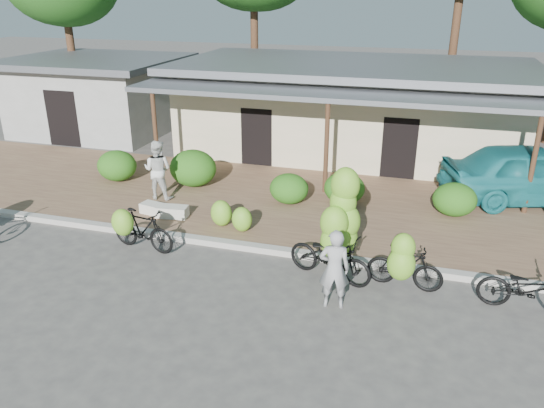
{
  "coord_description": "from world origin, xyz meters",
  "views": [
    {
      "loc": [
        2.78,
        -8.8,
        5.88
      ],
      "look_at": [
        -0.49,
        2.15,
        1.2
      ],
      "focal_mm": 35.0,
      "sensor_mm": 36.0,
      "label": 1
    }
  ],
  "objects_px": {
    "vendor": "(334,269)",
    "bystander": "(158,170)",
    "bike_left": "(140,229)",
    "bike_right": "(404,265)",
    "sack_far": "(154,209)",
    "bike_far_right": "(530,289)",
    "bike_center": "(336,237)",
    "sack_near": "(172,212)",
    "teal_van": "(532,174)"
  },
  "relations": [
    {
      "from": "bike_left",
      "to": "teal_van",
      "type": "height_order",
      "value": "teal_van"
    },
    {
      "from": "vendor",
      "to": "sack_far",
      "type": "bearing_deg",
      "value": -37.96
    },
    {
      "from": "vendor",
      "to": "bystander",
      "type": "relative_size",
      "value": 0.95
    },
    {
      "from": "bike_center",
      "to": "sack_near",
      "type": "height_order",
      "value": "bike_center"
    },
    {
      "from": "bike_right",
      "to": "teal_van",
      "type": "bearing_deg",
      "value": -22.03
    },
    {
      "from": "bike_left",
      "to": "sack_near",
      "type": "xyz_separation_m",
      "value": [
        -0.1,
        1.83,
        -0.31
      ]
    },
    {
      "from": "bystander",
      "to": "bike_far_right",
      "type": "bearing_deg",
      "value": 160.15
    },
    {
      "from": "sack_near",
      "to": "bystander",
      "type": "relative_size",
      "value": 0.49
    },
    {
      "from": "bike_left",
      "to": "bike_right",
      "type": "relative_size",
      "value": 1.08
    },
    {
      "from": "teal_van",
      "to": "bike_left",
      "type": "bearing_deg",
      "value": 104.6
    },
    {
      "from": "bike_right",
      "to": "sack_near",
      "type": "relative_size",
      "value": 1.92
    },
    {
      "from": "vendor",
      "to": "teal_van",
      "type": "bearing_deg",
      "value": -132.99
    },
    {
      "from": "sack_near",
      "to": "teal_van",
      "type": "bearing_deg",
      "value": 22.94
    },
    {
      "from": "bike_center",
      "to": "vendor",
      "type": "bearing_deg",
      "value": -153.06
    },
    {
      "from": "bike_left",
      "to": "vendor",
      "type": "xyz_separation_m",
      "value": [
        4.84,
        -1.03,
        0.25
      ]
    },
    {
      "from": "bike_center",
      "to": "teal_van",
      "type": "distance_m",
      "value": 7.21
    },
    {
      "from": "teal_van",
      "to": "bystander",
      "type": "bearing_deg",
      "value": 87.73
    },
    {
      "from": "vendor",
      "to": "bystander",
      "type": "xyz_separation_m",
      "value": [
        -5.92,
        4.02,
        0.16
      ]
    },
    {
      "from": "bike_left",
      "to": "teal_van",
      "type": "relative_size",
      "value": 0.35
    },
    {
      "from": "bike_right",
      "to": "bystander",
      "type": "distance_m",
      "value": 7.84
    },
    {
      "from": "bike_right",
      "to": "teal_van",
      "type": "distance_m",
      "value": 6.68
    },
    {
      "from": "teal_van",
      "to": "sack_near",
      "type": "bearing_deg",
      "value": 95.52
    },
    {
      "from": "sack_far",
      "to": "vendor",
      "type": "height_order",
      "value": "vendor"
    },
    {
      "from": "sack_near",
      "to": "bike_far_right",
      "type": "bearing_deg",
      "value": -12.97
    },
    {
      "from": "bike_far_right",
      "to": "teal_van",
      "type": "relative_size",
      "value": 0.39
    },
    {
      "from": "sack_far",
      "to": "bike_center",
      "type": "bearing_deg",
      "value": -17.05
    },
    {
      "from": "sack_far",
      "to": "bystander",
      "type": "distance_m",
      "value": 1.38
    },
    {
      "from": "bike_far_right",
      "to": "vendor",
      "type": "height_order",
      "value": "vendor"
    },
    {
      "from": "bike_center",
      "to": "sack_near",
      "type": "xyz_separation_m",
      "value": [
        -4.73,
        1.56,
        -0.62
      ]
    },
    {
      "from": "bike_left",
      "to": "bike_center",
      "type": "bearing_deg",
      "value": -78.0
    },
    {
      "from": "bike_right",
      "to": "bystander",
      "type": "xyz_separation_m",
      "value": [
        -7.2,
        3.08,
        0.36
      ]
    },
    {
      "from": "bike_left",
      "to": "sack_far",
      "type": "relative_size",
      "value": 2.36
    },
    {
      "from": "bike_left",
      "to": "sack_near",
      "type": "distance_m",
      "value": 1.86
    },
    {
      "from": "bike_center",
      "to": "bystander",
      "type": "distance_m",
      "value": 6.33
    },
    {
      "from": "bike_right",
      "to": "bike_far_right",
      "type": "height_order",
      "value": "bike_right"
    },
    {
      "from": "sack_near",
      "to": "bystander",
      "type": "xyz_separation_m",
      "value": [
        -0.98,
        1.16,
        0.72
      ]
    },
    {
      "from": "vendor",
      "to": "bystander",
      "type": "distance_m",
      "value": 7.16
    },
    {
      "from": "vendor",
      "to": "bike_right",
      "type": "bearing_deg",
      "value": -153.68
    },
    {
      "from": "vendor",
      "to": "teal_van",
      "type": "height_order",
      "value": "teal_van"
    },
    {
      "from": "bystander",
      "to": "teal_van",
      "type": "xyz_separation_m",
      "value": [
        10.35,
        2.8,
        -0.02
      ]
    },
    {
      "from": "bike_center",
      "to": "bystander",
      "type": "bearing_deg",
      "value": 82.47
    },
    {
      "from": "bike_far_right",
      "to": "sack_far",
      "type": "height_order",
      "value": "bike_far_right"
    },
    {
      "from": "sack_far",
      "to": "bystander",
      "type": "relative_size",
      "value": 0.43
    },
    {
      "from": "bike_far_right",
      "to": "sack_near",
      "type": "relative_size",
      "value": 2.3
    },
    {
      "from": "sack_far",
      "to": "bystander",
      "type": "xyz_separation_m",
      "value": [
        -0.41,
        1.1,
        0.73
      ]
    },
    {
      "from": "bike_right",
      "to": "bystander",
      "type": "relative_size",
      "value": 0.94
    },
    {
      "from": "bike_far_right",
      "to": "bike_left",
      "type": "bearing_deg",
      "value": 94.43
    },
    {
      "from": "bystander",
      "to": "teal_van",
      "type": "distance_m",
      "value": 10.72
    },
    {
      "from": "teal_van",
      "to": "bike_far_right",
      "type": "bearing_deg",
      "value": 155.21
    },
    {
      "from": "bike_left",
      "to": "teal_van",
      "type": "bearing_deg",
      "value": -49.27
    }
  ]
}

